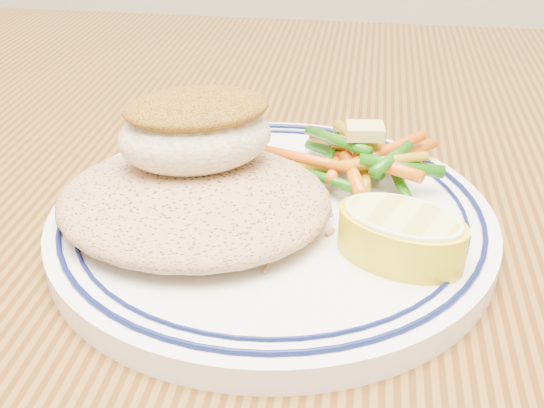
{
  "coord_description": "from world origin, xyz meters",
  "views": [
    {
      "loc": [
        0.0,
        -0.34,
        0.96
      ],
      "look_at": [
        -0.04,
        -0.01,
        0.77
      ],
      "focal_mm": 45.0,
      "sensor_mm": 36.0,
      "label": 1
    }
  ],
  "objects": [
    {
      "name": "dining_table",
      "position": [
        0.0,
        0.0,
        0.65
      ],
      "size": [
        1.5,
        0.9,
        0.75
      ],
      "color": "#4B2D0F",
      "rests_on": "ground"
    },
    {
      "name": "plate",
      "position": [
        -0.04,
        -0.01,
        0.76
      ],
      "size": [
        0.25,
        0.25,
        0.02
      ],
      "color": "white",
      "rests_on": "dining_table"
    },
    {
      "name": "rice_pilaf",
      "position": [
        -0.09,
        -0.02,
        0.78
      ],
      "size": [
        0.15,
        0.13,
        0.03
      ],
      "primitive_type": "ellipsoid",
      "color": "#9F774F",
      "rests_on": "plate"
    },
    {
      "name": "fish_fillet",
      "position": [
        -0.09,
        0.0,
        0.81
      ],
      "size": [
        0.1,
        0.09,
        0.04
      ],
      "color": "beige",
      "rests_on": "rice_pilaf"
    },
    {
      "name": "vegetable_pile",
      "position": [
        0.0,
        0.04,
        0.78
      ],
      "size": [
        0.11,
        0.09,
        0.03
      ],
      "color": "#CB570A",
      "rests_on": "plate"
    },
    {
      "name": "butter_pat",
      "position": [
        0.0,
        0.04,
        0.8
      ],
      "size": [
        0.02,
        0.02,
        0.01
      ],
      "primitive_type": "cube",
      "rotation": [
        0.0,
        0.0,
        0.11
      ],
      "color": "#D5C768",
      "rests_on": "vegetable_pile"
    },
    {
      "name": "lemon_wedge",
      "position": [
        0.03,
        -0.04,
        0.78
      ],
      "size": [
        0.08,
        0.08,
        0.03
      ],
      "color": "yellow",
      "rests_on": "plate"
    }
  ]
}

